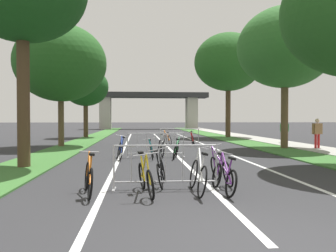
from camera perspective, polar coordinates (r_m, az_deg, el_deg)
name	(u,v)px	position (r m, az deg, el deg)	size (l,w,h in m)	color
ground_plane	(274,248)	(4.71, 17.68, -19.39)	(300.00, 300.00, 0.00)	#2B2B2D
grass_verge_left	(92,138)	(28.79, -12.94, -2.04)	(2.13, 59.69, 0.05)	#386B2D
grass_verge_right	(223,137)	(29.46, 9.35, -1.95)	(2.13, 59.69, 0.05)	#386B2D
sidewalk_path_right	(247,137)	(30.09, 13.42, -1.87)	(2.28, 59.69, 0.08)	#9E9B93
lane_stripe_center	(165,144)	(21.46, -0.51, -3.17)	(0.14, 34.53, 0.01)	silver
lane_stripe_right_lane	(203,144)	(21.81, 6.09, -3.11)	(0.14, 34.53, 0.01)	silver
lane_stripe_left_lane	(126,145)	(21.41, -7.24, -3.19)	(0.14, 34.53, 0.01)	silver
overpass_bridge	(149,103)	(53.48, -3.28, 3.89)	(18.84, 3.26, 5.86)	#2D2D30
tree_left_pine_far	(61,63)	(20.82, -17.95, 10.24)	(5.33, 5.33, 7.21)	brown
tree_left_maple_mid	(86,87)	(30.06, -13.97, 6.51)	(3.96, 3.96, 6.14)	#4C3823
tree_right_cypress_far	(285,48)	(19.78, 19.45, 12.55)	(5.21, 5.21, 7.79)	brown
tree_right_oak_near	(228,62)	(30.20, 10.30, 10.71)	(5.97, 5.97, 9.19)	#4C3823
crowd_barrier_nearest	(166,167)	(7.85, -0.41, -7.06)	(2.48, 0.50, 1.05)	#ADADB2
crowd_barrier_second	(156,145)	(14.26, -2.09, -3.32)	(2.48, 0.50, 1.05)	#ADADB2
crowd_barrier_third	(179,137)	(20.84, 1.98, -1.88)	(2.48, 0.44, 1.05)	#ADADB2
bicycle_orange_0	(89,178)	(7.49, -13.46, -8.68)	(0.49, 1.62, 0.94)	black
bicycle_purple_1	(221,170)	(8.62, 9.06, -7.39)	(0.57, 1.62, 0.99)	black
bicycle_black_2	(161,171)	(8.31, -1.24, -7.71)	(0.52, 1.59, 0.92)	black
bicycle_silver_3	(161,147)	(14.77, -1.18, -3.68)	(0.43, 1.72, 1.00)	black
bicycle_blue_4	(120,150)	(13.71, -8.17, -4.12)	(0.51, 1.72, 0.99)	black
bicycle_teal_5	(152,150)	(13.82, -2.84, -4.17)	(0.49, 1.60, 0.90)	black
bicycle_yellow_6	(146,178)	(7.35, -3.88, -8.91)	(0.54, 1.68, 0.98)	black
bicycle_white_7	(198,176)	(7.49, 5.19, -8.49)	(0.47, 1.71, 1.03)	black
bicycle_green_8	(176,150)	(13.93, 1.40, -4.14)	(0.68, 1.63, 0.93)	black
bicycle_red_9	(193,140)	(20.43, 4.28, -2.40)	(0.68, 1.57, 0.91)	black
bicycle_orange_10	(167,139)	(21.27, -0.10, -2.24)	(0.65, 1.71, 0.96)	black
bicycle_purple_11	(224,177)	(7.62, 9.58, -8.71)	(0.51, 1.63, 0.92)	black
pedestrian_strolling	(317,131)	(19.64, 24.25, -0.73)	(0.60, 0.32, 1.67)	#B21E1E
pedestrian_pushing_bike	(284,129)	(23.45, 19.36, -0.47)	(0.58, 0.32, 1.62)	#262628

